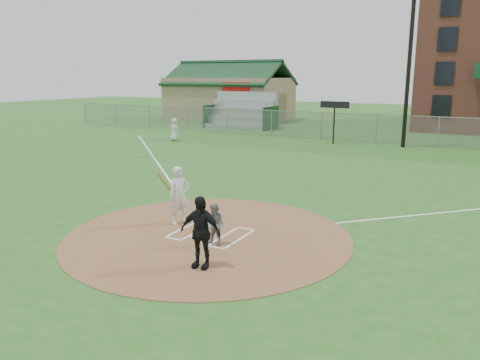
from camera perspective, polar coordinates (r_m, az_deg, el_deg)
The scene contains 14 objects.
ground at distance 13.95m, azimuth -3.93°, elevation -6.80°, with size 140.00×140.00×0.00m, color #2B6221.
dirt_circle at distance 13.95m, azimuth -3.93°, elevation -6.76°, with size 8.40×8.40×0.02m, color #8D6442.
home_plate at distance 13.88m, azimuth -5.03°, elevation -6.78°, with size 0.40×0.40×0.03m, color white.
foul_line_third at distance 26.15m, azimuth -10.13°, elevation 2.23°, with size 0.10×24.00×0.01m, color white.
catcher at distance 12.94m, azimuth -3.02°, elevation -5.50°, with size 0.58×0.45×1.19m, color gray.
umpire at distance 11.46m, azimuth -4.87°, elevation -6.34°, with size 1.06×0.44×1.80m, color black.
ondeck_player at distance 34.22m, azimuth -8.00°, elevation 6.11°, with size 0.81×0.52×1.65m, color silver.
batters_boxes at distance 14.07m, azimuth -3.60°, elevation -6.53°, with size 2.08×1.88×0.01m.
batter_at_plate at distance 14.86m, azimuth -7.41°, elevation -1.85°, with size 0.73×1.10×1.85m.
outfield_fence at distance 34.04m, azimuth 16.29°, elevation 6.02°, with size 56.08×0.08×2.03m.
bleachers at distance 42.47m, azimuth 0.07°, elevation 8.51°, with size 6.08×3.20×3.20m.
clubhouse at distance 50.77m, azimuth -1.28°, elevation 10.08°, with size 12.20×8.71×6.23m.
light_pole at distance 32.56m, azimuth 20.09°, elevation 15.36°, with size 1.20×0.30×12.22m.
scoreboard_sign at distance 32.81m, azimuth 11.45°, elevation 8.45°, with size 2.00×0.10×2.93m.
Camera 1 is at (7.07, -11.10, 4.63)m, focal length 35.00 mm.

